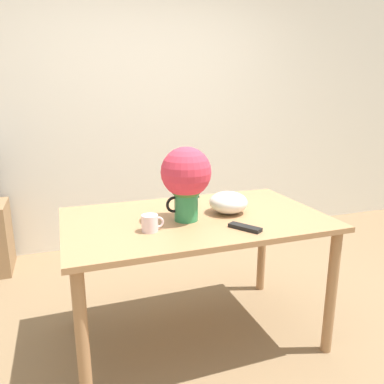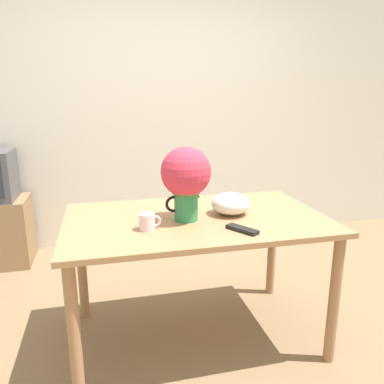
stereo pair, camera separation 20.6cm
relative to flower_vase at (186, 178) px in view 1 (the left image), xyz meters
The scene contains 7 objects.
ground_plane 1.04m from the flower_vase, 37.63° to the right, with size 12.00×12.00×0.00m, color #7F6647.
wall_back 1.78m from the flower_vase, 85.53° to the left, with size 8.00×0.05×2.60m.
table 0.35m from the flower_vase, 28.92° to the left, with size 1.48×0.90×0.78m.
flower_vase is the anchor object (origin of this frame).
coffee_mug 0.32m from the flower_vase, 154.62° to the right, with size 0.12×0.08×0.09m.
white_bowl 0.33m from the flower_vase, ahead, with size 0.23×0.23×0.13m.
remote_control 0.41m from the flower_vase, 45.44° to the right, with size 0.14×0.18×0.02m.
Camera 1 is at (-0.77, -1.78, 1.46)m, focal length 35.00 mm.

